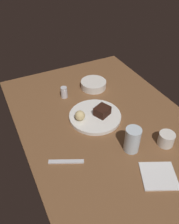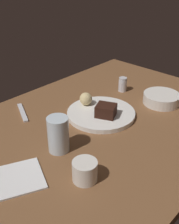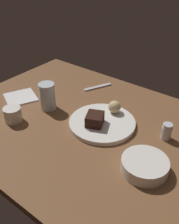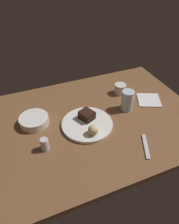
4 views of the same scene
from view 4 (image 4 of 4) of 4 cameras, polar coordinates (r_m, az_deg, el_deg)
The scene contains 10 objects.
dining_table at distance 113.72cm, azimuth 0.33°, elevation -2.71°, with size 120.00×84.00×3.00cm, color brown.
dessert_plate at distance 108.83cm, azimuth -0.65°, elevation -3.36°, with size 26.77×26.77×1.76cm, color white.
chocolate_cake_slice at distance 109.18cm, azimuth -0.66°, elevation -0.99°, with size 7.23×6.38×4.51cm, color black.
bread_roll at distance 100.75cm, azimuth 1.02°, elevation -4.97°, with size 5.18×5.18×5.18cm, color #DBC184.
salt_shaker at distance 98.06cm, azimuth -12.21°, elevation -8.69°, with size 3.83×3.83×6.56cm.
water_glass at distance 118.32cm, azimuth 10.35°, elevation 3.16°, with size 6.90×6.90×11.97cm, color silver.
side_bowl at distance 112.89cm, azimuth -14.99°, elevation -2.25°, with size 15.31×15.31×4.34cm, color white.
coffee_cup at distance 132.77cm, azimuth 8.39°, elevation 6.33°, with size 7.17×7.17×6.22cm, color silver.
dessert_spoon at distance 102.44cm, azimuth 15.22°, elevation -9.09°, with size 15.00×1.80×0.70cm, color silver.
folded_napkin at distance 131.38cm, azimuth 15.99°, elevation 3.19°, with size 13.25×13.77×0.60cm, color white.
Camera 4 is at (32.42, 77.63, 78.01)cm, focal length 33.25 mm.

